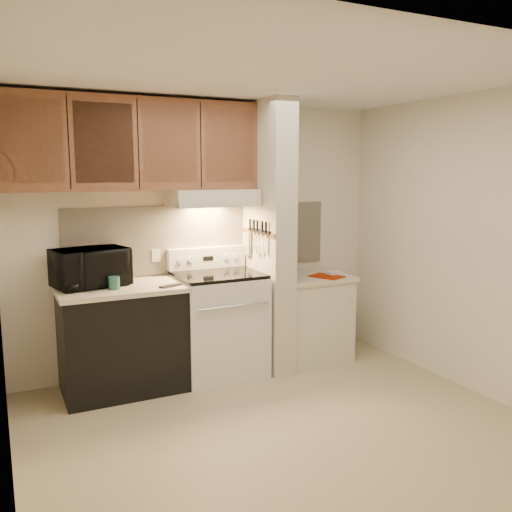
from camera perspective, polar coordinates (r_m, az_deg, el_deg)
floor at (r=4.22m, az=2.33°, el=-17.28°), size 3.60×3.60×0.00m
ceiling at (r=3.84m, az=2.58°, el=18.49°), size 3.60×3.60×0.00m
wall_back at (r=5.19m, az=-5.48°, el=2.09°), size 3.60×2.50×0.02m
wall_right at (r=4.95m, az=21.11°, el=1.21°), size 0.02×3.00×2.50m
backsplash at (r=5.18m, az=-5.43°, el=1.91°), size 2.60×0.02×0.63m
range_body at (r=5.03m, az=-3.95°, el=-7.30°), size 0.76×0.65×0.92m
oven_window at (r=4.74m, az=-2.50°, el=-7.80°), size 0.50×0.01×0.30m
oven_handle at (r=4.65m, az=-2.33°, el=-5.32°), size 0.65×0.02×0.02m
cooktop at (r=4.92m, az=-4.01°, el=-1.97°), size 0.74×0.64×0.03m
range_backguard at (r=5.16m, az=-5.22°, el=-0.18°), size 0.76×0.08×0.20m
range_display at (r=5.12m, az=-5.05°, el=-0.25°), size 0.10×0.01×0.04m
range_knob_left_outer at (r=5.03m, az=-8.01°, el=-0.47°), size 0.05×0.02×0.05m
range_knob_left_inner at (r=5.06m, az=-6.94°, el=-0.40°), size 0.05×0.02×0.05m
range_knob_right_inner at (r=5.19m, az=-3.18°, el=-0.12°), size 0.05×0.02×0.05m
range_knob_right_outer at (r=5.22m, az=-2.17°, el=-0.04°), size 0.05×0.02×0.05m
dishwasher_front at (r=4.80m, az=-13.88°, el=-8.64°), size 1.00×0.63×0.87m
left_countertop at (r=4.69m, az=-14.09°, el=-3.32°), size 1.04×0.67×0.04m
spoon_rest at (r=4.58m, az=-8.99°, el=-3.10°), size 0.21×0.13×0.01m
teal_jar at (r=4.56m, az=-14.71°, el=-2.76°), size 0.12×0.12×0.10m
outlet at (r=5.04m, az=-10.47°, el=0.06°), size 0.08×0.01×0.12m
microwave at (r=4.71m, az=-17.04°, el=-1.15°), size 0.66×0.53×0.32m
partition_pillar at (r=5.08m, az=1.32°, el=1.98°), size 0.22×0.70×2.50m
pillar_trim at (r=5.02m, az=0.14°, el=2.48°), size 0.01×0.70×0.04m
knife_strip at (r=4.97m, az=0.33°, el=2.65°), size 0.02×0.42×0.04m
knife_blade_a at (r=4.84m, az=1.00°, el=1.29°), size 0.01×0.03×0.16m
knife_handle_a at (r=4.82m, az=1.05°, el=3.05°), size 0.02×0.02×0.10m
knife_blade_b at (r=4.92m, az=0.56°, el=1.29°), size 0.01×0.04×0.18m
knife_handle_b at (r=4.88m, az=0.68°, el=3.12°), size 0.02×0.02×0.10m
knife_blade_c at (r=4.99m, az=0.15°, el=1.28°), size 0.01×0.04×0.20m
knife_handle_c at (r=4.97m, az=0.15°, el=3.23°), size 0.02×0.02×0.10m
knife_blade_d at (r=5.06m, az=-0.24°, el=1.61°), size 0.01×0.04×0.16m
knife_handle_d at (r=5.03m, az=-0.20°, el=3.30°), size 0.02×0.02×0.10m
knife_blade_e at (r=5.13m, az=-0.63°, el=1.60°), size 0.01×0.04×0.18m
knife_handle_e at (r=5.11m, az=-0.63°, el=3.38°), size 0.02×0.02×0.10m
oven_mitt at (r=5.18m, az=-0.85°, el=1.27°), size 0.03×0.09×0.21m
right_cab_base at (r=5.46m, az=5.60°, el=-6.61°), size 0.70×0.60×0.81m
right_countertop at (r=5.37m, az=5.67°, el=-2.23°), size 0.74×0.64×0.04m
red_folder at (r=5.29m, az=7.45°, el=-2.14°), size 0.32×0.36×0.01m
white_box at (r=5.40m, az=8.22°, el=-1.80°), size 0.15×0.11×0.04m
range_hood at (r=4.95m, az=-4.64°, el=6.14°), size 0.78×0.44×0.15m
hood_lip at (r=4.76m, az=-3.71°, el=5.50°), size 0.78×0.04×0.06m
upper_cabinets at (r=4.79m, az=-12.78°, el=11.37°), size 2.18×0.33×0.77m
cab_door_a at (r=4.51m, az=-22.64°, el=11.09°), size 0.46×0.01×0.63m
cab_gap_a at (r=4.53m, az=-19.13°, el=11.26°), size 0.01×0.01×0.73m
cab_door_b at (r=4.58m, az=-15.69°, el=11.39°), size 0.46×0.01×0.63m
cab_gap_b at (r=4.63m, az=-12.30°, el=11.48°), size 0.01×0.01×0.73m
cab_door_c at (r=4.71m, az=-9.02°, el=11.52°), size 0.46×0.01×0.63m
cab_gap_c at (r=4.79m, az=-5.84°, el=11.53°), size 0.01×0.01×0.73m
cab_door_d at (r=4.90m, az=-2.79°, el=11.51°), size 0.46×0.01×0.63m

